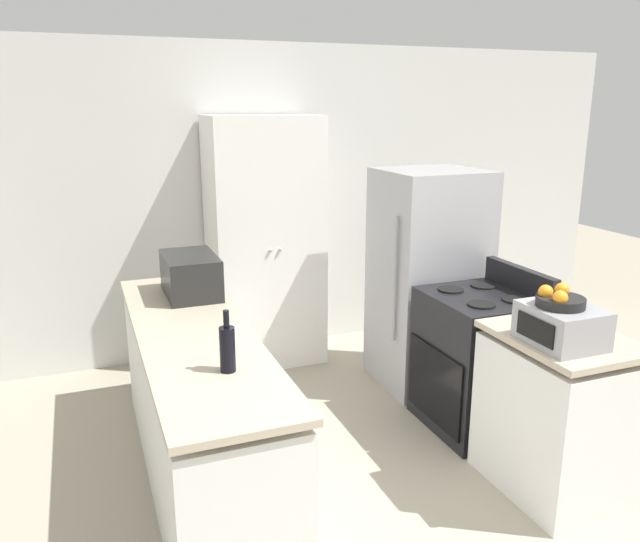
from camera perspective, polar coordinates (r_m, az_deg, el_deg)
The scene contains 10 objects.
wall_back at distance 5.38m, azimuth -5.60°, elevation 6.30°, with size 7.00×0.06×2.60m.
counter_left at distance 3.67m, azimuth -11.09°, elevation -12.36°, with size 0.60×2.33×0.92m.
counter_right at distance 3.77m, azimuth 20.71°, elevation -12.26°, with size 0.60×0.77×0.92m.
pantry_cabinet at distance 5.11m, azimuth -5.04°, elevation 2.60°, with size 0.89×0.57×2.03m.
stove at distance 4.31m, azimuth 14.24°, elevation -7.91°, with size 0.66×0.71×1.08m.
refrigerator at distance 4.79m, azimuth 9.82°, elevation -0.74°, with size 0.75×0.70×1.65m.
microwave at distance 4.08m, azimuth -11.72°, elevation -0.37°, with size 0.33×0.51×0.26m.
wine_bottle at distance 2.91m, azimuth -8.47°, elevation -6.97°, with size 0.07×0.07×0.30m.
toaster_oven at distance 3.43m, azimuth 21.20°, elevation -4.65°, with size 0.33×0.38×0.20m.
fruit_bowl at distance 3.38m, azimuth 21.02°, elevation -2.42°, with size 0.24×0.24×0.10m.
Camera 1 is at (-1.43, -1.95, 2.11)m, focal length 35.00 mm.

